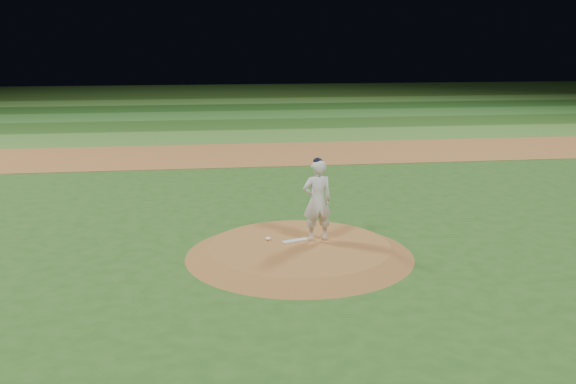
# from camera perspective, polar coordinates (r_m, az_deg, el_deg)

# --- Properties ---
(ground) EXTENTS (120.00, 120.00, 0.00)m
(ground) POSITION_cam_1_polar(r_m,az_deg,el_deg) (15.61, 1.02, -5.63)
(ground) COLOR #254E19
(ground) RESTS_ON ground
(infield_dirt_band) EXTENTS (70.00, 6.00, 0.02)m
(infield_dirt_band) POSITION_cam_1_polar(r_m,az_deg,el_deg) (29.11, -3.27, 3.36)
(infield_dirt_band) COLOR brown
(infield_dirt_band) RESTS_ON ground
(outfield_stripe_0) EXTENTS (70.00, 5.00, 0.02)m
(outfield_stripe_0) POSITION_cam_1_polar(r_m,az_deg,el_deg) (34.53, -4.03, 4.94)
(outfield_stripe_0) COLOR #3C6C27
(outfield_stripe_0) RESTS_ON ground
(outfield_stripe_1) EXTENTS (70.00, 5.00, 0.02)m
(outfield_stripe_1) POSITION_cam_1_polar(r_m,az_deg,el_deg) (39.47, -4.54, 6.01)
(outfield_stripe_1) COLOR #214917
(outfield_stripe_1) RESTS_ON ground
(outfield_stripe_2) EXTENTS (70.00, 5.00, 0.02)m
(outfield_stripe_2) POSITION_cam_1_polar(r_m,az_deg,el_deg) (44.42, -4.94, 6.83)
(outfield_stripe_2) COLOR #2C6625
(outfield_stripe_2) RESTS_ON ground
(outfield_stripe_3) EXTENTS (70.00, 5.00, 0.02)m
(outfield_stripe_3) POSITION_cam_1_polar(r_m,az_deg,el_deg) (49.39, -5.26, 7.49)
(outfield_stripe_3) COLOR #1C4716
(outfield_stripe_3) RESTS_ON ground
(outfield_stripe_4) EXTENTS (70.00, 5.00, 0.02)m
(outfield_stripe_4) POSITION_cam_1_polar(r_m,az_deg,el_deg) (54.36, -5.52, 8.03)
(outfield_stripe_4) COLOR #3D7229
(outfield_stripe_4) RESTS_ON ground
(outfield_stripe_5) EXTENTS (70.00, 5.00, 0.02)m
(outfield_stripe_5) POSITION_cam_1_polar(r_m,az_deg,el_deg) (59.33, -5.74, 8.47)
(outfield_stripe_5) COLOR #234716
(outfield_stripe_5) RESTS_ON ground
(pitchers_mound) EXTENTS (5.50, 5.50, 0.25)m
(pitchers_mound) POSITION_cam_1_polar(r_m,az_deg,el_deg) (15.57, 1.02, -5.19)
(pitchers_mound) COLOR brown
(pitchers_mound) RESTS_ON ground
(pitching_rubber) EXTENTS (0.69, 0.39, 0.03)m
(pitching_rubber) POSITION_cam_1_polar(r_m,az_deg,el_deg) (15.83, 0.67, -4.34)
(pitching_rubber) COLOR silver
(pitching_rubber) RESTS_ON pitchers_mound
(rosin_bag) EXTENTS (0.13, 0.13, 0.07)m
(rosin_bag) POSITION_cam_1_polar(r_m,az_deg,el_deg) (15.92, -1.77, -4.16)
(rosin_bag) COLOR white
(rosin_bag) RESTS_ON pitchers_mound
(pitcher_on_mound) EXTENTS (0.80, 0.58, 2.07)m
(pitcher_on_mound) POSITION_cam_1_polar(r_m,az_deg,el_deg) (15.67, 2.62, -0.73)
(pitcher_on_mound) COLOR silver
(pitcher_on_mound) RESTS_ON pitchers_mound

